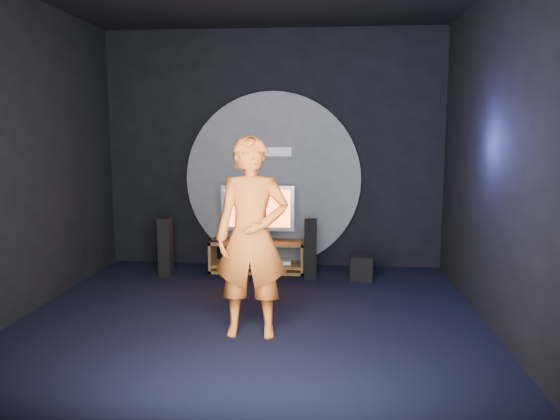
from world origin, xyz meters
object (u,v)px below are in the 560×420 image
Objects in this scene: media_console at (258,258)px; tv at (258,210)px; tower_speaker_left at (165,247)px; subwoofer at (361,268)px; tower_speaker_right at (311,249)px; player at (252,237)px.

tv is at bearing 96.15° from media_console.
media_console is 1.33m from tower_speaker_left.
media_console is at bearing 167.78° from subwoofer.
media_console is at bearing 156.09° from tower_speaker_right.
tower_speaker_left is at bearing -178.55° from subwoofer.
tower_speaker_right is 0.42× the size of player.
subwoofer is at bearing 57.91° from player.
player is (0.26, -2.47, 0.79)m from media_console.
player reaches higher than subwoofer.
tv is 1.27× the size of tower_speaker_right.
tv is 1.40m from tower_speaker_left.
player is at bearing -83.99° from tv.
tower_speaker_left is 1.00× the size of tower_speaker_right.
media_console is at bearing -83.85° from tv.
media_console is 1.50m from subwoofer.
player is at bearing -54.09° from tower_speaker_left.
tv is (-0.01, 0.07, 0.69)m from media_console.
subwoofer is at bearing -14.64° from tv.
subwoofer is 0.17× the size of player.
media_console is 0.69× the size of player.
tower_speaker_left is 0.42× the size of player.
tower_speaker_right is 2.52× the size of subwoofer.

